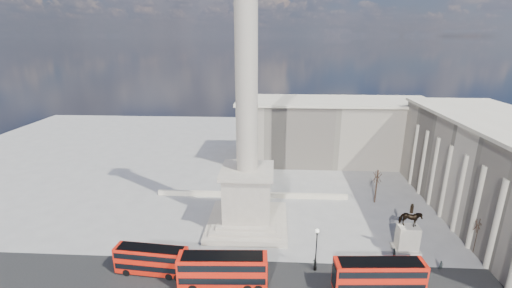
{
  "coord_description": "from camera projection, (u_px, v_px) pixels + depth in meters",
  "views": [
    {
      "loc": [
        4.54,
        -49.33,
        32.43
      ],
      "look_at": [
        1.74,
        0.9,
        16.55
      ],
      "focal_mm": 24.0,
      "sensor_mm": 36.0,
      "label": 1
    }
  ],
  "objects": [
    {
      "name": "bare_tree_near",
      "position": [
        491.0,
        216.0,
        51.26
      ],
      "size": [
        1.95,
        1.95,
        8.53
      ],
      "rotation": [
        0.0,
        0.0,
        -0.13
      ],
      "color": "#332319",
      "rests_on": "ground"
    },
    {
      "name": "bare_tree_far",
      "position": [
        378.0,
        176.0,
        68.19
      ],
      "size": [
        1.82,
        1.82,
        7.43
      ],
      "rotation": [
        0.0,
        0.0,
        0.13
      ],
      "color": "#332319",
      "rests_on": "ground"
    },
    {
      "name": "pedestrian_crossing",
      "position": [
        315.0,
        263.0,
        49.97
      ],
      "size": [
        0.84,
        0.96,
        1.56
      ],
      "primitive_type": "imported",
      "rotation": [
        0.0,
        0.0,
        2.2
      ],
      "color": "black",
      "rests_on": "ground"
    },
    {
      "name": "red_bus_c",
      "position": [
        379.0,
        276.0,
        44.66
      ],
      "size": [
        11.82,
        3.39,
        4.73
      ],
      "rotation": [
        0.0,
        0.0,
        0.06
      ],
      "color": "red",
      "rests_on": "ground"
    },
    {
      "name": "ground",
      "position": [
        245.0,
        240.0,
        56.97
      ],
      "size": [
        180.0,
        180.0,
        0.0
      ],
      "primitive_type": "plane",
      "color": "gray",
      "rests_on": "ground"
    },
    {
      "name": "victorian_lamp",
      "position": [
        316.0,
        246.0,
        48.48
      ],
      "size": [
        0.58,
        0.58,
        6.75
      ],
      "rotation": [
        0.0,
        0.0,
        0.29
      ],
      "color": "black",
      "rests_on": "ground"
    },
    {
      "name": "building_northeast",
      "position": [
        332.0,
        131.0,
        91.49
      ],
      "size": [
        51.0,
        17.0,
        16.6
      ],
      "color": "#BEB19B",
      "rests_on": "ground"
    },
    {
      "name": "equestrian_statue",
      "position": [
        408.0,
        235.0,
        53.3
      ],
      "size": [
        3.95,
        2.97,
        8.25
      ],
      "color": "beige",
      "rests_on": "ground"
    },
    {
      "name": "balustrade_wall",
      "position": [
        252.0,
        195.0,
        72.04
      ],
      "size": [
        40.0,
        0.6,
        1.1
      ],
      "primitive_type": "cube",
      "color": "beige",
      "rests_on": "ground"
    },
    {
      "name": "red_bus_b",
      "position": [
        223.0,
        270.0,
        45.76
      ],
      "size": [
        12.02,
        3.33,
        4.83
      ],
      "rotation": [
        0.0,
        0.0,
        0.05
      ],
      "color": "red",
      "rests_on": "ground"
    },
    {
      "name": "asphalt_road",
      "position": [
        275.0,
        282.0,
        47.18
      ],
      "size": [
        120.0,
        9.0,
        0.01
      ],
      "primitive_type": "cube",
      "color": "#252525",
      "rests_on": "ground"
    },
    {
      "name": "red_bus_a",
      "position": [
        152.0,
        260.0,
        48.39
      ],
      "size": [
        10.47,
        3.26,
        4.18
      ],
      "rotation": [
        0.0,
        0.0,
        -0.09
      ],
      "color": "red",
      "rests_on": "ground"
    },
    {
      "name": "nelsons_column",
      "position": [
        247.0,
        157.0,
        57.84
      ],
      "size": [
        14.0,
        14.0,
        49.85
      ],
      "color": "#B0A593",
      "rests_on": "ground"
    },
    {
      "name": "pedestrian_standing",
      "position": [
        394.0,
        253.0,
        52.37
      ],
      "size": [
        0.92,
        0.84,
        1.53
      ],
      "primitive_type": "imported",
      "rotation": [
        0.0,
        0.0,
        3.58
      ],
      "color": "black",
      "rests_on": "ground"
    },
    {
      "name": "bare_tree_mid",
      "position": [
        480.0,
        225.0,
        52.14
      ],
      "size": [
        1.67,
        1.67,
        6.33
      ],
      "rotation": [
        0.0,
        0.0,
        -0.3
      ],
      "color": "#332319",
      "rests_on": "ground"
    },
    {
      "name": "pedestrian_walking",
      "position": [
        441.0,
        266.0,
        49.35
      ],
      "size": [
        0.6,
        0.42,
        1.55
      ],
      "primitive_type": "imported",
      "rotation": [
        0.0,
        0.0,
        -0.09
      ],
      "color": "black",
      "rests_on": "ground"
    },
    {
      "name": "building_east",
      "position": [
        499.0,
        171.0,
        61.29
      ],
      "size": [
        19.0,
        46.0,
        18.6
      ],
      "color": "#BEB19B",
      "rests_on": "ground"
    }
  ]
}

